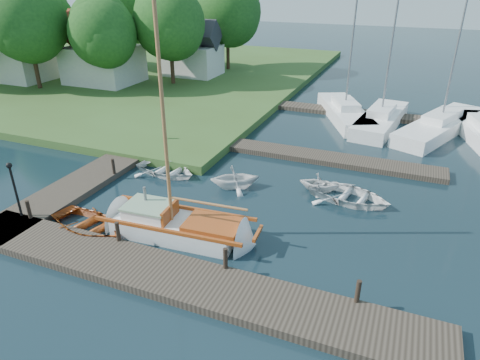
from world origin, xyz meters
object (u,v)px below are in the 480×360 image
at_px(mooring_post_0, 29,209).
at_px(marina_boat_1, 345,111).
at_px(mooring_post_3, 358,291).
at_px(house_b, 19,55).
at_px(tree_4, 120,9).
at_px(house_a, 102,55).
at_px(tree_3, 170,22).
at_px(tender_a, 166,168).
at_px(marina_boat_3, 441,124).
at_px(mooring_post_4, 113,166).
at_px(tree_5, 46,18).
at_px(mooring_post_5, 165,135).
at_px(house_c, 193,53).
at_px(tender_c, 350,194).
at_px(tree_2, 103,32).
at_px(tender_d, 319,181).
at_px(sailboat, 180,228).
at_px(tender_b, 235,176).
at_px(mooring_post_1, 118,232).
at_px(dinghy, 87,222).
at_px(tree_1, 27,21).
at_px(tree_7, 228,11).
at_px(lamp_post, 13,182).

height_order(mooring_post_0, marina_boat_1, marina_boat_1).
distance_m(mooring_post_0, mooring_post_3, 13.50).
bearing_deg(house_b, tree_4, 53.29).
distance_m(house_a, tree_3, 6.95).
xyz_separation_m(tender_a, marina_boat_3, (13.46, 12.59, 0.22)).
distance_m(mooring_post_4, tree_5, 30.87).
distance_m(mooring_post_5, house_c, 18.48).
bearing_deg(mooring_post_0, mooring_post_3, 0.00).
relative_size(mooring_post_3, tree_4, 0.08).
distance_m(tender_c, house_a, 28.37).
relative_size(marina_boat_3, tree_4, 1.30).
bearing_deg(tree_2, tender_a, -43.63).
bearing_deg(tender_d, marina_boat_1, 1.70).
xyz_separation_m(sailboat, marina_boat_1, (3.41, 18.11, 0.23)).
xyz_separation_m(tender_a, tree_2, (-13.15, 12.54, 4.90)).
relative_size(mooring_post_3, tender_b, 0.33).
xyz_separation_m(tender_b, marina_boat_3, (9.46, 12.69, -0.06)).
bearing_deg(tree_3, marina_boat_3, -9.90).
xyz_separation_m(tender_d, house_a, (-23.07, 13.33, 2.46)).
relative_size(mooring_post_1, marina_boat_3, 0.06).
xyz_separation_m(sailboat, tender_d, (4.28, 6.05, 0.16)).
bearing_deg(mooring_post_3, sailboat, 167.35).
bearing_deg(tender_d, mooring_post_1, 139.20).
xyz_separation_m(dinghy, tree_4, (-17.03, 26.52, 5.99)).
relative_size(sailboat, house_c, 1.86).
bearing_deg(marina_boat_1, tree_5, 55.72).
height_order(sailboat, house_c, sailboat).
height_order(tree_1, tree_5, tree_1).
height_order(tender_c, tender_d, tender_d).
bearing_deg(mooring_post_3, house_c, 126.53).
bearing_deg(tree_1, house_b, 154.02).
bearing_deg(marina_boat_3, tree_7, 82.77).
bearing_deg(mooring_post_5, dinghy, -77.88).
bearing_deg(tender_c, marina_boat_1, 22.21).
relative_size(mooring_post_5, tree_7, 0.09).
xyz_separation_m(tender_c, tree_2, (-22.62, 11.91, 4.86)).
xyz_separation_m(dinghy, tree_2, (-13.03, 18.52, 4.88)).
bearing_deg(tree_2, mooring_post_3, -38.44).
bearing_deg(marina_boat_3, mooring_post_1, 171.57).
bearing_deg(tree_7, tree_1, -130.60).
height_order(house_c, tree_4, tree_4).
xyz_separation_m(mooring_post_5, tender_c, (11.62, -2.86, -0.31)).
relative_size(tender_a, tender_c, 0.90).
height_order(mooring_post_5, lamp_post, lamp_post).
bearing_deg(house_b, mooring_post_0, -42.83).
bearing_deg(tender_d, tree_5, 59.84).
distance_m(tender_a, tree_5, 31.65).
bearing_deg(tree_7, tender_d, -57.20).
bearing_deg(tree_2, mooring_post_5, -39.45).
height_order(mooring_post_4, mooring_post_5, same).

